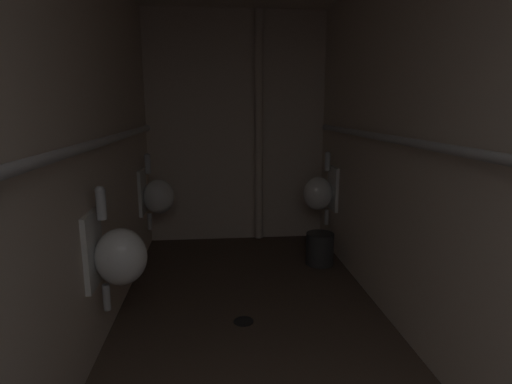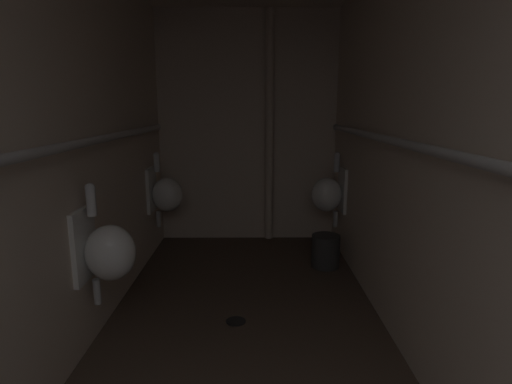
{
  "view_description": "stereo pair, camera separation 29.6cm",
  "coord_description": "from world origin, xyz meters",
  "px_view_note": "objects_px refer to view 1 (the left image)",
  "views": [
    {
      "loc": [
        -0.23,
        -0.11,
        1.47
      ],
      "look_at": [
        0.08,
        3.08,
        0.8
      ],
      "focal_mm": 28.68,
      "sensor_mm": 36.0,
      "label": 1
    },
    {
      "loc": [
        0.06,
        -0.11,
        1.47
      ],
      "look_at": [
        0.08,
        3.08,
        0.8
      ],
      "focal_mm": 28.68,
      "sensor_mm": 36.0,
      "label": 2
    }
  ],
  "objects_px": {
    "urinal_right_mid": "(320,192)",
    "waste_bin": "(320,249)",
    "urinal_left_mid": "(117,255)",
    "urinal_left_far": "(156,195)",
    "floor_drain": "(244,321)",
    "standpipe_back_wall": "(259,129)"
  },
  "relations": [
    {
      "from": "urinal_right_mid",
      "to": "waste_bin",
      "type": "height_order",
      "value": "urinal_right_mid"
    },
    {
      "from": "urinal_left_far",
      "to": "urinal_right_mid",
      "type": "bearing_deg",
      "value": -0.31
    },
    {
      "from": "urinal_left_mid",
      "to": "waste_bin",
      "type": "xyz_separation_m",
      "value": [
        1.55,
        1.29,
        -0.47
      ]
    },
    {
      "from": "floor_drain",
      "to": "urinal_left_far",
      "type": "bearing_deg",
      "value": 118.88
    },
    {
      "from": "urinal_left_mid",
      "to": "urinal_left_far",
      "type": "relative_size",
      "value": 1.0
    },
    {
      "from": "urinal_left_mid",
      "to": "floor_drain",
      "type": "height_order",
      "value": "urinal_left_mid"
    },
    {
      "from": "urinal_left_far",
      "to": "floor_drain",
      "type": "xyz_separation_m",
      "value": [
        0.76,
        -1.37,
        -0.62
      ]
    },
    {
      "from": "urinal_left_far",
      "to": "standpipe_back_wall",
      "type": "height_order",
      "value": "standpipe_back_wall"
    },
    {
      "from": "urinal_left_mid",
      "to": "floor_drain",
      "type": "relative_size",
      "value": 5.39
    },
    {
      "from": "waste_bin",
      "to": "floor_drain",
      "type": "bearing_deg",
      "value": -128.45
    },
    {
      "from": "urinal_left_mid",
      "to": "floor_drain",
      "type": "distance_m",
      "value": 1.02
    },
    {
      "from": "urinal_right_mid",
      "to": "urinal_left_far",
      "type": "bearing_deg",
      "value": 179.69
    },
    {
      "from": "urinal_right_mid",
      "to": "waste_bin",
      "type": "bearing_deg",
      "value": -102.35
    },
    {
      "from": "standpipe_back_wall",
      "to": "waste_bin",
      "type": "relative_size",
      "value": 7.98
    },
    {
      "from": "urinal_left_far",
      "to": "floor_drain",
      "type": "height_order",
      "value": "urinal_left_far"
    },
    {
      "from": "urinal_left_mid",
      "to": "urinal_left_far",
      "type": "height_order",
      "value": "same"
    },
    {
      "from": "urinal_left_far",
      "to": "waste_bin",
      "type": "distance_m",
      "value": 1.67
    },
    {
      "from": "urinal_left_mid",
      "to": "urinal_left_far",
      "type": "xyz_separation_m",
      "value": [
        0.0,
        1.65,
        0.0
      ]
    },
    {
      "from": "urinal_right_mid",
      "to": "standpipe_back_wall",
      "type": "height_order",
      "value": "standpipe_back_wall"
    },
    {
      "from": "floor_drain",
      "to": "waste_bin",
      "type": "bearing_deg",
      "value": 51.55
    },
    {
      "from": "urinal_right_mid",
      "to": "urinal_left_mid",
      "type": "bearing_deg",
      "value": -134.78
    },
    {
      "from": "urinal_left_far",
      "to": "waste_bin",
      "type": "height_order",
      "value": "urinal_left_far"
    }
  ]
}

